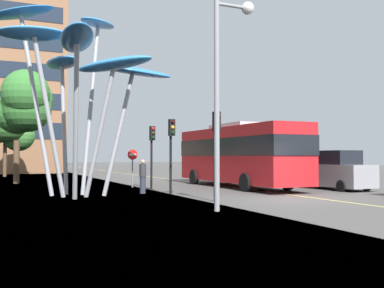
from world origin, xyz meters
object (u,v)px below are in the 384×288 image
leaf_sculpture (81,58)px  car_parked_mid (335,171)px  car_parked_far (265,169)px  traffic_light_island_mid (152,143)px  pedestrian (143,176)px  red_bus (238,153)px  traffic_light_kerb_near (216,136)px  street_lamp (226,74)px  no_entry_sign (133,162)px  traffic_light_kerb_far (171,140)px

leaf_sculpture → car_parked_mid: size_ratio=2.02×
leaf_sculpture → car_parked_mid: leaf_sculpture is taller
car_parked_far → traffic_light_island_mid: bearing=-167.5°
car_parked_mid → traffic_light_island_mid: bearing=153.7°
pedestrian → red_bus: bearing=17.3°
red_bus → traffic_light_kerb_near: size_ratio=3.19×
traffic_light_kerb_near → car_parked_far: 13.16m
traffic_light_kerb_near → car_parked_far: traffic_light_kerb_near is taller
traffic_light_kerb_near → street_lamp: (-1.10, -2.87, 1.98)m
car_parked_mid → red_bus: bearing=137.0°
car_parked_far → red_bus: bearing=-143.5°
no_entry_sign → traffic_light_kerb_far: bearing=-86.4°
red_bus → traffic_light_island_mid: red_bus is taller
red_bus → leaf_sculpture: (-9.69, -2.60, 4.24)m
leaf_sculpture → car_parked_far: 15.32m
car_parked_mid → no_entry_sign: no_entry_sign is taller
red_bus → pedestrian: (-6.54, -2.04, -1.21)m
leaf_sculpture → car_parked_mid: bearing=-4.8°
leaf_sculpture → traffic_light_island_mid: bearing=36.2°
traffic_light_island_mid → car_parked_mid: (9.13, -4.51, -1.55)m
red_bus → no_entry_sign: 6.25m
no_entry_sign → red_bus: bearing=-21.8°
traffic_light_kerb_far → street_lamp: street_lamp is taller
no_entry_sign → traffic_light_island_mid: bearing=-66.5°
car_parked_mid → car_parked_far: car_parked_mid is taller
red_bus → pedestrian: size_ratio=6.93×
leaf_sculpture → pedestrian: bearing=10.1°
red_bus → pedestrian: bearing=-162.7°
red_bus → street_lamp: (-6.13, -9.90, 2.57)m
traffic_light_kerb_near → car_parked_far: bearing=48.3°
car_parked_mid → street_lamp: size_ratio=0.63×
leaf_sculpture → car_parked_mid: 14.74m
red_bus → leaf_sculpture: size_ratio=1.25×
traffic_light_kerb_near → leaf_sculpture: bearing=136.4°
traffic_light_island_mid → pedestrian: (-1.44, -2.80, -1.72)m
traffic_light_kerb_far → car_parked_mid: size_ratio=0.79×
traffic_light_kerb_near → red_bus: bearing=54.4°
traffic_light_kerb_far → traffic_light_island_mid: size_ratio=1.03×
car_parked_mid → car_parked_far: 6.46m
traffic_light_kerb_far → no_entry_sign: bearing=93.6°
traffic_light_kerb_near → pedestrian: 5.52m
traffic_light_island_mid → car_parked_mid: 10.30m
car_parked_far → no_entry_sign: size_ratio=1.87×
traffic_light_island_mid → car_parked_far: bearing=12.5°
car_parked_far → street_lamp: street_lamp is taller
leaf_sculpture → car_parked_far: leaf_sculpture is taller
traffic_light_kerb_near → no_entry_sign: size_ratio=1.63×
car_parked_far → no_entry_sign: no_entry_sign is taller
traffic_light_kerb_near → traffic_light_kerb_far: 3.96m
red_bus → street_lamp: street_lamp is taller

